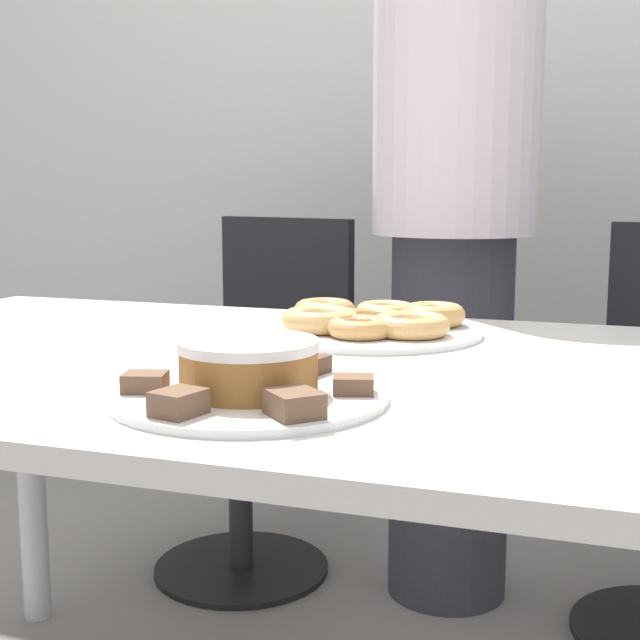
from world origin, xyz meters
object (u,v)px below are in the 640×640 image
(plate_donuts, at_px, (370,332))
(frosted_cake, at_px, (249,366))
(office_chair_left, at_px, (254,405))
(person_standing, at_px, (454,212))
(plate_cake, at_px, (249,396))

(plate_donuts, relative_size, frosted_cake, 2.26)
(office_chair_left, relative_size, plate_donuts, 2.39)
(person_standing, height_order, frosted_cake, person_standing)
(plate_cake, relative_size, frosted_cake, 1.98)
(office_chair_left, xyz_separation_m, plate_donuts, (0.47, -0.61, 0.31))
(office_chair_left, bearing_deg, frosted_cake, -53.40)
(person_standing, bearing_deg, plate_donuts, -92.25)
(office_chair_left, bearing_deg, plate_donuts, -38.59)
(plate_cake, distance_m, plate_donuts, 0.48)
(frosted_cake, bearing_deg, person_standing, 88.29)
(office_chair_left, height_order, frosted_cake, office_chair_left)
(office_chair_left, xyz_separation_m, frosted_cake, (0.47, -1.09, 0.35))
(plate_cake, distance_m, frosted_cake, 0.04)
(plate_donuts, bearing_deg, person_standing, 87.75)
(plate_cake, bearing_deg, person_standing, 88.29)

